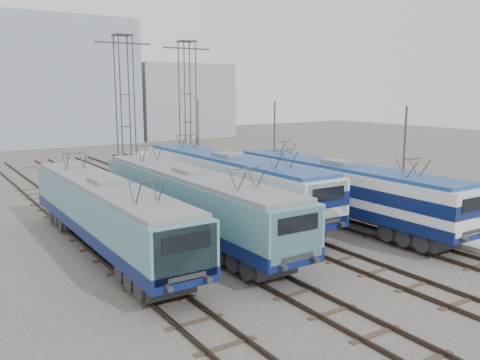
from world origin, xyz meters
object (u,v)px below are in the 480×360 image
Objects in this scene: locomotive_far_right at (340,186)px; catenary_tower_west at (125,106)px; locomotive_far_left at (107,211)px; catenary_tower_east at (188,104)px; locomotive_center_right at (229,179)px; mast_front at (403,169)px; mast_mid at (274,149)px; mast_rear at (198,136)px; locomotive_center_left at (192,199)px.

locomotive_far_right is 18.81m from catenary_tower_west.
locomotive_far_left is at bearing 172.10° from locomotive_far_right.
catenary_tower_west is (6.75, 15.12, 4.50)m from locomotive_far_left.
locomotive_far_right is 1.46× the size of catenary_tower_east.
locomotive_far_left is 0.98× the size of locomotive_far_right.
locomotive_center_right is at bearing -107.14° from catenary_tower_east.
locomotive_center_right is 2.63× the size of mast_front.
catenary_tower_west is at bearing 137.07° from mast_mid.
catenary_tower_west is at bearing 100.81° from locomotive_center_right.
catenary_tower_east reaches higher than locomotive_far_right.
locomotive_center_right reaches higher than locomotive_far_right.
mast_rear is at bearing 68.08° from locomotive_center_right.
locomotive_center_right is at bearing -79.19° from catenary_tower_west.
locomotive_far_left is 2.44× the size of mast_mid.
locomotive_center_right is (9.00, 3.34, 0.21)m from locomotive_far_left.
mast_mid is (6.35, 3.78, 1.15)m from locomotive_center_right.
locomotive_far_right is at bearing 121.59° from mast_front.
mast_front is at bearing -52.32° from locomotive_center_right.
locomotive_center_right is 1.05× the size of locomotive_far_right.
locomotive_far_right is 1.46× the size of catenary_tower_west.
catenary_tower_east is at bearing 72.86° from locomotive_center_right.
catenary_tower_west is (-6.75, 16.99, 4.41)m from locomotive_far_right.
catenary_tower_west is at bearing 81.66° from locomotive_center_left.
locomotive_far_left is 16.98m from mast_mid.
locomotive_center_left is 16.13m from catenary_tower_west.
mast_mid reaches higher than locomotive_far_right.
locomotive_far_left is 1.43× the size of catenary_tower_east.
locomotive_center_left is at bearing 156.77° from mast_front.
catenary_tower_west is (2.25, 15.34, 4.43)m from locomotive_center_left.
mast_front is at bearing -66.73° from catenary_tower_west.
locomotive_center_left is at bearing -141.62° from locomotive_center_right.
catenary_tower_west reaches higher than locomotive_center_right.
mast_rear is (10.85, 19.34, 1.29)m from locomotive_center_left.
catenary_tower_west reaches higher than mast_front.
locomotive_center_left is at bearing 169.62° from locomotive_far_right.
mast_mid reaches higher than locomotive_center_right.
mast_mid is at bearing 78.37° from locomotive_far_right.
locomotive_center_right is at bearing -149.24° from mast_mid.
locomotive_center_right is 12.74m from catenary_tower_west.
locomotive_center_left reaches higher than locomotive_far_right.
catenary_tower_west is 1.71× the size of mast_mid.
mast_front is at bearing -90.00° from mast_mid.
catenary_tower_east is 4.28m from mast_rear.
locomotive_center_right is 6.89m from locomotive_far_right.
locomotive_far_right is 2.50× the size of mast_rear.
locomotive_center_right is (4.50, 3.56, 0.13)m from locomotive_center_left.
mast_front is 1.00× the size of mast_rear.
locomotive_far_left is 9.60m from locomotive_center_right.
catenary_tower_west is 1.71× the size of mast_rear.
locomotive_center_left is 2.53× the size of mast_rear.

